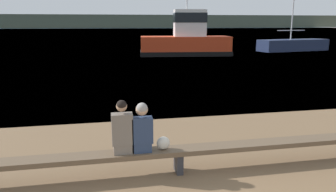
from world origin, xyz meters
The scene contains 8 objects.
water_surface centered at (0.00, 126.97, 0.00)m, with size 240.00×240.00×0.00m, color #426B8E.
far_shoreline centered at (0.00, 176.73, 3.34)m, with size 600.00×12.00×6.67m, color #424738.
bench_main centered at (-0.19, 3.39, 0.41)m, with size 8.98×0.40×0.49m.
person_left centered at (-1.25, 3.40, 0.92)m, with size 0.38×0.42×1.01m.
person_right centered at (-0.89, 3.39, 0.91)m, with size 0.38×0.43×0.95m.
shopping_bag centered at (-0.48, 3.40, 0.61)m, with size 0.25×0.17×0.25m.
tugboat_red centered at (5.75, 25.86, 1.24)m, with size 8.18×3.76×7.21m.
moored_sailboat centered at (17.58, 28.12, 0.59)m, with size 7.78×3.28×6.14m.
Camera 1 is at (-1.55, -2.36, 2.85)m, focal length 35.00 mm.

